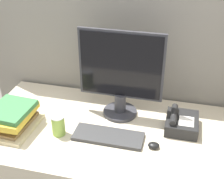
{
  "coord_description": "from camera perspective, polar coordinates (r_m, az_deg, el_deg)",
  "views": [
    {
      "loc": [
        0.37,
        -0.97,
        1.84
      ],
      "look_at": [
        0.02,
        0.44,
        0.97
      ],
      "focal_mm": 50.0,
      "sensor_mm": 36.0,
      "label": 1
    }
  ],
  "objects": [
    {
      "name": "desk_telephone",
      "position": [
        1.83,
        12.54,
        -5.95
      ],
      "size": [
        0.18,
        0.21,
        0.11
      ],
      "color": "black",
      "rests_on": "desk"
    },
    {
      "name": "keyboard",
      "position": [
        1.74,
        -0.68,
        -8.55
      ],
      "size": [
        0.39,
        0.14,
        0.02
      ],
      "color": "#333333",
      "rests_on": "desk"
    },
    {
      "name": "monitor",
      "position": [
        1.8,
        1.59,
        2.51
      ],
      "size": [
        0.49,
        0.21,
        0.53
      ],
      "color": "#333338",
      "rests_on": "desk"
    },
    {
      "name": "coffee_cup",
      "position": [
        1.76,
        -9.8,
        -6.39
      ],
      "size": [
        0.08,
        0.08,
        0.12
      ],
      "color": "#8CB247",
      "rests_on": "desk"
    },
    {
      "name": "mouse",
      "position": [
        1.69,
        7.64,
        -10.1
      ],
      "size": [
        0.06,
        0.05,
        0.03
      ],
      "color": "black",
      "rests_on": "desk"
    },
    {
      "name": "desk",
      "position": [
        2.05,
        -0.77,
        -15.35
      ],
      "size": [
        1.51,
        0.8,
        0.73
      ],
      "color": "beige",
      "rests_on": "ground_plane"
    },
    {
      "name": "cubicle_panel_rear",
      "position": [
        2.09,
        2.15,
        2.77
      ],
      "size": [
        1.91,
        0.04,
        1.72
      ],
      "color": "gray",
      "rests_on": "ground_plane"
    },
    {
      "name": "paper_pile",
      "position": [
        1.6,
        18.8,
        -14.82
      ],
      "size": [
        0.23,
        0.3,
        0.02
      ],
      "color": "white",
      "rests_on": "desk"
    },
    {
      "name": "book_stack",
      "position": [
        1.87,
        -17.88,
        -4.92
      ],
      "size": [
        0.26,
        0.31,
        0.14
      ],
      "color": "#C6B78C",
      "rests_on": "desk"
    }
  ]
}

